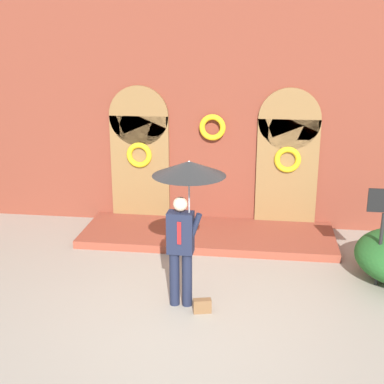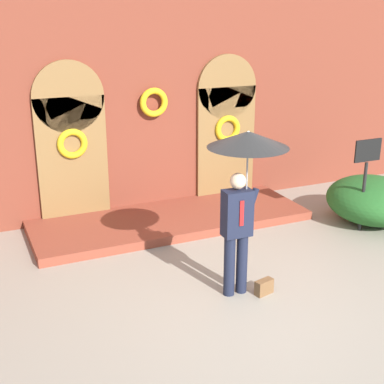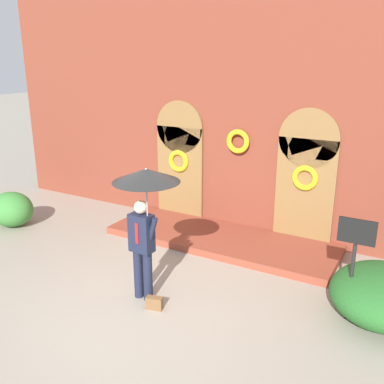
{
  "view_description": "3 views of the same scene",
  "coord_description": "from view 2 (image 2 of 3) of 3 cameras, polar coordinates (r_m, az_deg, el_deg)",
  "views": [
    {
      "loc": [
        1.04,
        -7.28,
        4.25
      ],
      "look_at": [
        -0.13,
        1.55,
        1.48
      ],
      "focal_mm": 50.0,
      "sensor_mm": 36.0,
      "label": 1
    },
    {
      "loc": [
        -3.48,
        -5.75,
        3.85
      ],
      "look_at": [
        -0.08,
        1.87,
        1.02
      ],
      "focal_mm": 50.0,
      "sensor_mm": 36.0,
      "label": 2
    },
    {
      "loc": [
        3.87,
        -5.1,
        4.03
      ],
      "look_at": [
        -0.04,
        1.78,
        1.54
      ],
      "focal_mm": 40.0,
      "sensor_mm": 36.0,
      "label": 3
    }
  ],
  "objects": [
    {
      "name": "ground_plane",
      "position": [
        7.74,
        6.33,
        -11.2
      ],
      "size": [
        80.0,
        80.0,
        0.0
      ],
      "primitive_type": "plane",
      "color": "gray"
    },
    {
      "name": "shrub_right",
      "position": [
        10.76,
        18.71,
        -0.8
      ],
      "size": [
        1.7,
        1.8,
        0.87
      ],
      "primitive_type": "ellipsoid",
      "color": "#235B23",
      "rests_on": "ground"
    },
    {
      "name": "building_facade",
      "position": [
        10.56,
        -4.75,
        12.31
      ],
      "size": [
        14.0,
        2.3,
        5.6
      ],
      "color": "brown",
      "rests_on": "ground"
    },
    {
      "name": "sign_post",
      "position": [
        10.03,
        18.05,
        2.26
      ],
      "size": [
        0.56,
        0.06,
        1.72
      ],
      "color": "black",
      "rests_on": "ground"
    },
    {
      "name": "person_with_umbrella",
      "position": [
        7.17,
        5.67,
        2.97
      ],
      "size": [
        1.1,
        1.1,
        2.36
      ],
      "color": "#191E33",
      "rests_on": "ground"
    },
    {
      "name": "handbag",
      "position": [
        7.82,
        7.69,
        -10.01
      ],
      "size": [
        0.3,
        0.18,
        0.22
      ],
      "primitive_type": "cube",
      "rotation": [
        0.0,
        0.0,
        0.24
      ],
      "color": "brown",
      "rests_on": "ground"
    }
  ]
}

